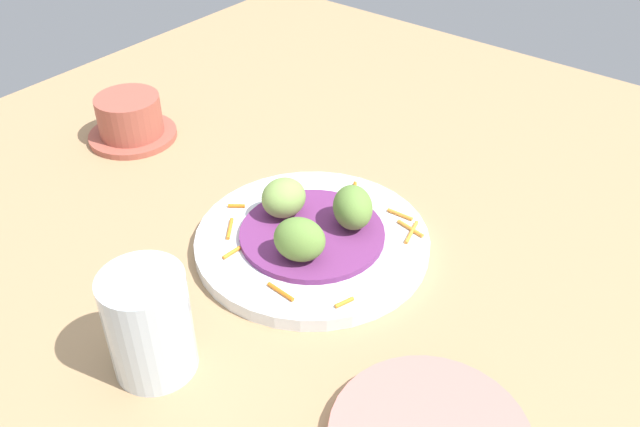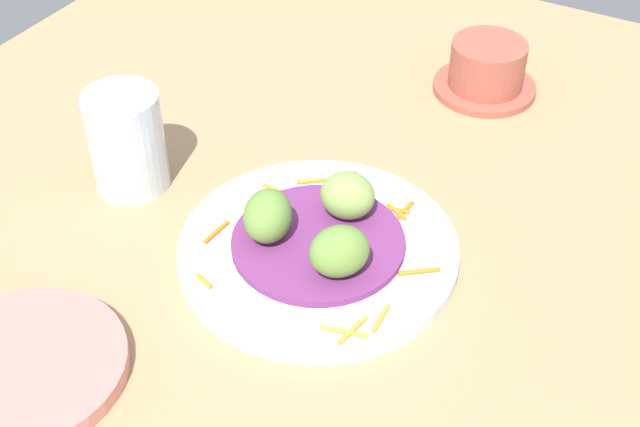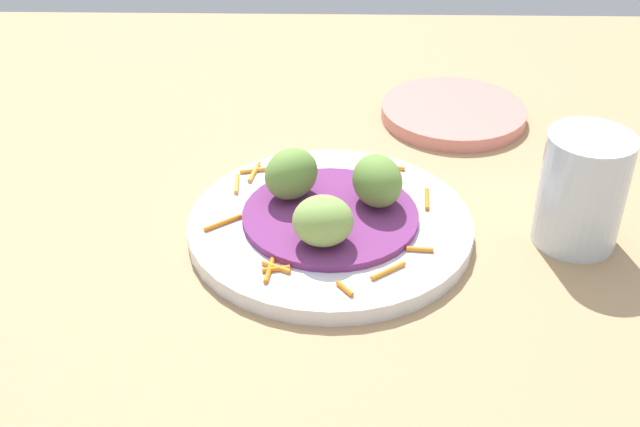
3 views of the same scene
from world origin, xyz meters
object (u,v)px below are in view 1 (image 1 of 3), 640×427
(guac_scoop_center, at_px, (284,198))
(water_glass, at_px, (149,324))
(guac_scoop_right, at_px, (300,239))
(main_plate, at_px, (312,241))
(guac_scoop_left, at_px, (353,207))
(terracotta_bowl, at_px, (130,120))

(guac_scoop_center, relative_size, water_glass, 0.49)
(guac_scoop_center, xyz_separation_m, guac_scoop_right, (0.06, -0.04, 0.00))
(main_plate, bearing_deg, guac_scoop_left, 52.58)
(guac_scoop_center, height_order, terracotta_bowl, guac_scoop_center)
(guac_scoop_left, bearing_deg, guac_scoop_center, -157.42)
(main_plate, height_order, terracotta_bowl, terracotta_bowl)
(guac_scoop_right, height_order, water_glass, water_glass)
(terracotta_bowl, bearing_deg, guac_scoop_right, -11.51)
(main_plate, height_order, guac_scoop_left, guac_scoop_left)
(water_glass, bearing_deg, terracotta_bowl, 143.52)
(guac_scoop_left, relative_size, guac_scoop_center, 1.03)
(guac_scoop_left, height_order, water_glass, water_glass)
(guac_scoop_left, relative_size, guac_scoop_right, 0.98)
(guac_scoop_left, xyz_separation_m, guac_scoop_right, (-0.01, -0.07, -0.00))
(guac_scoop_left, distance_m, guac_scoop_right, 0.07)
(guac_scoop_left, relative_size, terracotta_bowl, 0.44)
(guac_scoop_right, bearing_deg, water_glass, -97.36)
(guac_scoop_center, bearing_deg, main_plate, -7.42)
(guac_scoop_left, distance_m, terracotta_bowl, 0.35)
(guac_scoop_center, relative_size, terracotta_bowl, 0.43)
(guac_scoop_center, bearing_deg, terracotta_bowl, 175.08)
(terracotta_bowl, bearing_deg, guac_scoop_center, -4.92)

